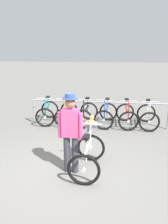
{
  "coord_description": "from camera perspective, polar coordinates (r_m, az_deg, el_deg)",
  "views": [
    {
      "loc": [
        0.91,
        -4.27,
        2.59
      ],
      "look_at": [
        0.23,
        1.28,
        1.0
      ],
      "focal_mm": 36.22,
      "sensor_mm": 36.0,
      "label": 1
    }
  ],
  "objects": [
    {
      "name": "ground_plane",
      "position": [
        5.07,
        -4.46,
        -14.85
      ],
      "size": [
        80.0,
        80.0,
        0.0
      ],
      "primitive_type": "plane",
      "color": "slate"
    },
    {
      "name": "bike_rack_rail",
      "position": [
        7.6,
        3.78,
        1.45
      ],
      "size": [
        4.61,
        0.14,
        0.88
      ],
      "color": "#99999E",
      "rests_on": "ground"
    },
    {
      "name": "racked_bike_teal",
      "position": [
        8.2,
        -9.2,
        -0.06
      ],
      "size": [
        0.77,
        1.14,
        0.97
      ],
      "color": "black",
      "rests_on": "ground"
    },
    {
      "name": "racked_bike_orange",
      "position": [
        8.02,
        -4.42,
        -0.26
      ],
      "size": [
        0.67,
        1.11,
        0.97
      ],
      "color": "black",
      "rests_on": "ground"
    },
    {
      "name": "racked_bike_black",
      "position": [
        7.9,
        0.54,
        -0.46
      ],
      "size": [
        0.77,
        1.15,
        0.97
      ],
      "color": "black",
      "rests_on": "ground"
    },
    {
      "name": "racked_bike_blue",
      "position": [
        7.85,
        5.62,
        -0.66
      ],
      "size": [
        0.8,
        1.19,
        0.98
      ],
      "color": "black",
      "rests_on": "ground"
    },
    {
      "name": "racked_bike_red",
      "position": [
        7.85,
        10.73,
        -0.85
      ],
      "size": [
        0.72,
        1.12,
        0.97
      ],
      "color": "black",
      "rests_on": "ground"
    },
    {
      "name": "racked_bike_white",
      "position": [
        7.92,
        15.79,
        -1.04
      ],
      "size": [
        0.7,
        1.11,
        0.97
      ],
      "color": "black",
      "rests_on": "ground"
    },
    {
      "name": "featured_bicycle",
      "position": [
        4.96,
        1.16,
        -9.21
      ],
      "size": [
        0.71,
        1.22,
        1.09
      ],
      "color": "black",
      "rests_on": "ground"
    },
    {
      "name": "person_with_featured_bike",
      "position": [
        4.68,
        -3.39,
        -4.67
      ],
      "size": [
        0.53,
        0.32,
        1.72
      ],
      "color": "#383842",
      "rests_on": "ground"
    }
  ]
}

